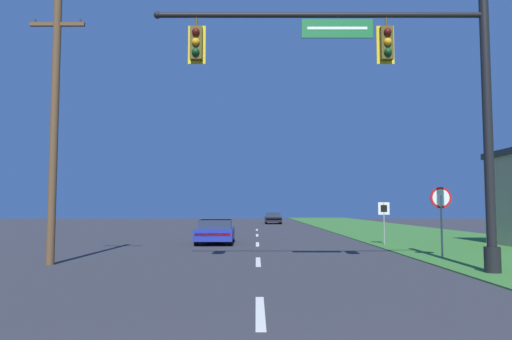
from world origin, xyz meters
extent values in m
cube|color=#38752D|center=(10.50, 30.00, 0.02)|extent=(10.00, 110.00, 0.04)
cube|color=silver|center=(0.00, 6.00, 0.01)|extent=(0.16, 2.80, 0.01)
cube|color=silver|center=(0.00, 14.00, 0.01)|extent=(0.16, 2.80, 0.01)
cube|color=silver|center=(0.00, 22.00, 0.01)|extent=(0.16, 2.80, 0.01)
cube|color=silver|center=(0.00, 30.00, 0.01)|extent=(0.16, 2.80, 0.01)
cube|color=silver|center=(0.00, 38.00, 0.01)|extent=(0.16, 2.80, 0.01)
cylinder|color=black|center=(6.40, 10.96, 0.39)|extent=(0.44, 0.44, 0.70)
cylinder|color=black|center=(6.40, 10.96, 3.95)|extent=(0.26, 0.26, 7.83)
cylinder|color=black|center=(1.76, 10.96, 7.27)|extent=(9.27, 0.16, 0.16)
sphere|color=black|center=(-2.87, 10.96, 7.27)|extent=(0.21, 0.21, 0.21)
cube|color=#196B33|center=(2.23, 10.96, 6.87)|extent=(2.02, 0.06, 0.55)
cube|color=white|center=(2.23, 10.92, 6.87)|extent=(1.69, 0.01, 0.08)
cylinder|color=#4C4214|center=(-1.76, 10.96, 7.09)|extent=(0.06, 0.06, 0.35)
cube|color=yellow|center=(-1.76, 11.09, 6.44)|extent=(0.50, 0.03, 1.11)
cube|color=#4C4214|center=(-1.76, 10.96, 6.44)|extent=(0.34, 0.24, 0.95)
sphere|color=#4C0F0C|center=(-1.76, 10.82, 6.73)|extent=(0.22, 0.22, 0.22)
sphere|color=orange|center=(-1.76, 10.82, 6.44)|extent=(0.22, 0.22, 0.22)
sphere|color=#0F3D19|center=(-1.76, 10.82, 6.16)|extent=(0.22, 0.22, 0.22)
cylinder|color=#4C4214|center=(3.62, 10.96, 7.09)|extent=(0.06, 0.06, 0.35)
cube|color=yellow|center=(3.62, 11.09, 6.44)|extent=(0.50, 0.03, 1.11)
cube|color=#4C4214|center=(3.62, 10.96, 6.44)|extent=(0.34, 0.24, 0.95)
sphere|color=#4C0F0C|center=(3.62, 10.82, 6.73)|extent=(0.22, 0.22, 0.22)
sphere|color=orange|center=(3.62, 10.82, 6.44)|extent=(0.22, 0.22, 0.22)
sphere|color=#0F3D19|center=(3.62, 10.82, 6.16)|extent=(0.22, 0.22, 0.22)
cylinder|color=black|center=(-1.36, 24.16, 0.32)|extent=(0.22, 0.64, 0.64)
cylinder|color=black|center=(-2.96, 24.13, 0.32)|extent=(0.22, 0.64, 0.64)
cylinder|color=black|center=(-1.31, 21.17, 0.32)|extent=(0.22, 0.64, 0.64)
cylinder|color=black|center=(-2.91, 21.14, 0.32)|extent=(0.22, 0.64, 0.64)
cube|color=#1E2D9E|center=(-2.13, 22.65, 0.50)|extent=(1.90, 4.42, 0.55)
cube|color=#283342|center=(-2.13, 22.76, 0.98)|extent=(1.63, 1.87, 0.42)
cube|color=#1E2D9E|center=(-2.13, 22.76, 1.16)|extent=(1.60, 1.83, 0.06)
cube|color=#B71414|center=(-2.09, 20.49, 0.56)|extent=(1.68, 0.09, 0.14)
cylinder|color=black|center=(2.65, 55.20, 0.32)|extent=(0.22, 0.64, 0.64)
cylinder|color=black|center=(1.05, 55.20, 0.32)|extent=(0.22, 0.64, 0.64)
cylinder|color=black|center=(2.65, 52.05, 0.32)|extent=(0.22, 0.64, 0.64)
cylinder|color=black|center=(1.05, 52.05, 0.32)|extent=(0.22, 0.64, 0.64)
cube|color=black|center=(1.85, 53.63, 0.50)|extent=(1.82, 4.55, 0.55)
cube|color=#283342|center=(1.85, 53.74, 0.98)|extent=(1.60, 1.91, 0.42)
cube|color=black|center=(1.85, 53.74, 1.16)|extent=(1.57, 1.87, 0.06)
cube|color=#B71414|center=(1.85, 51.38, 0.56)|extent=(1.67, 0.06, 0.14)
cylinder|color=gray|center=(6.54, 15.04, 1.14)|extent=(0.07, 0.07, 2.20)
cylinder|color=red|center=(6.54, 15.04, 2.16)|extent=(0.76, 0.04, 0.76)
cylinder|color=white|center=(6.54, 15.01, 2.16)|extent=(0.61, 0.01, 0.61)
cylinder|color=gray|center=(6.13, 21.44, 1.04)|extent=(0.06, 0.06, 2.00)
cube|color=white|center=(6.13, 21.44, 1.77)|extent=(0.55, 0.04, 0.60)
cube|color=black|center=(6.13, 21.41, 1.77)|extent=(0.31, 0.01, 0.34)
cylinder|color=brown|center=(-6.63, 13.20, 4.37)|extent=(0.26, 0.26, 8.74)
cube|color=brown|center=(-6.63, 13.20, 7.84)|extent=(1.80, 0.12, 0.12)
cylinder|color=#333338|center=(-7.38, 13.20, 7.96)|extent=(0.08, 0.08, 0.12)
cylinder|color=#333338|center=(-5.88, 13.20, 7.96)|extent=(0.08, 0.08, 0.12)
camera|label=1|loc=(-0.07, -2.81, 1.81)|focal=35.00mm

